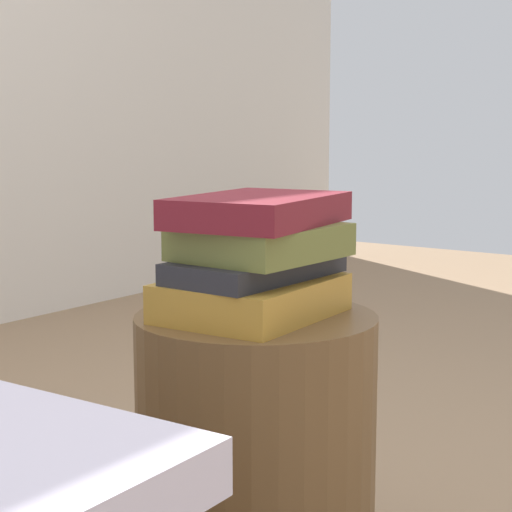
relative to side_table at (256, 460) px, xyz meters
name	(u,v)px	position (x,y,z in m)	size (l,w,h in m)	color
side_table	(256,460)	(0.00, 0.00, 0.00)	(0.38, 0.38, 0.47)	brown
book_ochre	(250,298)	(-0.01, 0.00, 0.26)	(0.27, 0.21, 0.06)	#B7842D
book_charcoal	(258,268)	(0.00, 0.00, 0.31)	(0.29, 0.15, 0.03)	#28282D
book_olive	(260,242)	(0.00, -0.01, 0.35)	(0.24, 0.19, 0.05)	olive
book_maroon	(259,210)	(0.01, 0.00, 0.40)	(0.29, 0.19, 0.05)	maroon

